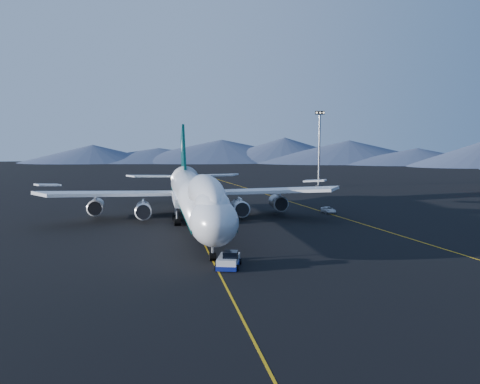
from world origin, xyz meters
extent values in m
plane|color=black|center=(0.00, 0.00, 0.00)|extent=(500.00, 500.00, 0.00)
cube|color=#E6A50D|center=(0.00, 0.00, 0.01)|extent=(0.25, 220.00, 0.01)
cube|color=#E6A50D|center=(30.00, 10.00, 0.01)|extent=(28.08, 198.09, 0.01)
cone|color=#47526E|center=(-40.81, 231.43, 6.00)|extent=(100.00, 100.00, 12.00)
cone|color=#47526E|center=(36.76, 232.11, 6.00)|extent=(100.00, 100.00, 12.00)
cone|color=#47526E|center=(110.33, 207.49, 6.00)|extent=(100.00, 100.00, 12.00)
cylinder|color=silver|center=(0.00, 0.00, 5.60)|extent=(6.50, 56.00, 6.50)
ellipsoid|color=silver|center=(0.00, -28.00, 5.60)|extent=(6.50, 10.40, 6.50)
ellipsoid|color=silver|center=(0.00, -18.50, 8.10)|extent=(5.13, 25.16, 5.85)
cube|color=black|center=(0.00, -30.00, 6.80)|extent=(3.60, 1.61, 1.29)
cone|color=silver|center=(0.00, 33.00, 6.40)|extent=(6.50, 12.00, 6.50)
cube|color=#033733|center=(0.00, 1.00, 4.70)|extent=(6.24, 60.00, 1.10)
cube|color=silver|center=(0.00, 5.50, 4.50)|extent=(7.50, 13.00, 1.60)
cube|color=silver|center=(-14.50, 11.50, 5.20)|extent=(30.62, 23.28, 2.83)
cube|color=silver|center=(14.50, 11.50, 5.20)|extent=(30.62, 23.28, 2.83)
cylinder|color=slate|center=(-9.50, 7.50, 2.40)|extent=(2.90, 5.50, 2.90)
cylinder|color=slate|center=(-19.00, 14.00, 2.40)|extent=(2.90, 5.50, 2.90)
cylinder|color=slate|center=(9.50, 7.50, 2.40)|extent=(2.90, 5.50, 2.90)
cylinder|color=slate|center=(19.00, 14.00, 2.40)|extent=(2.90, 5.50, 2.90)
cube|color=#033733|center=(0.00, 32.00, 11.40)|extent=(0.55, 14.11, 15.94)
cube|color=silver|center=(-7.50, 34.50, 6.80)|extent=(12.39, 9.47, 0.98)
cube|color=silver|center=(7.50, 34.50, 6.80)|extent=(12.39, 9.47, 0.98)
cylinder|color=black|center=(0.00, -26.50, 0.55)|extent=(0.90, 1.10, 1.10)
cube|color=silver|center=(1.56, -30.46, 0.85)|extent=(3.74, 5.47, 1.25)
cube|color=navy|center=(1.56, -30.46, 0.40)|extent=(3.91, 5.72, 0.57)
cube|color=black|center=(1.56, -30.46, 1.76)|extent=(2.23, 2.23, 1.02)
imported|color=silver|center=(30.00, 12.85, 0.64)|extent=(2.41, 4.76, 1.29)
cylinder|color=black|center=(46.17, 68.89, 0.19)|extent=(2.25, 2.25, 0.38)
cylinder|color=slate|center=(46.17, 68.89, 11.73)|extent=(0.66, 0.66, 23.45)
cube|color=black|center=(46.17, 68.89, 23.73)|extent=(3.00, 0.75, 1.13)
camera|label=1|loc=(-8.39, -97.08, 17.21)|focal=40.00mm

